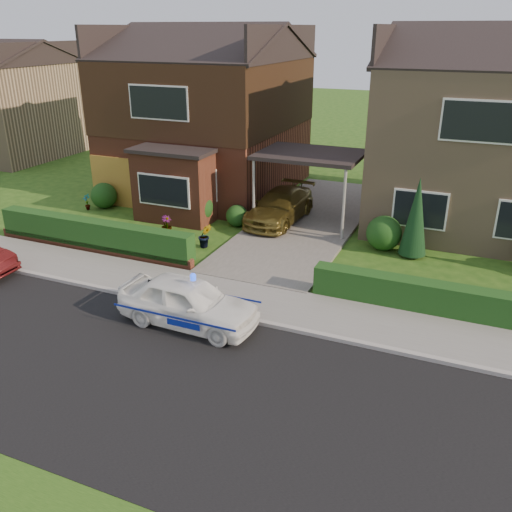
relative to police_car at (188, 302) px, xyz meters
The scene contains 23 objects.
ground 2.48m from the police_car, 79.92° to the right, with size 120.00×120.00×0.00m, color #224913.
road 2.48m from the police_car, 79.92° to the right, with size 60.00×6.00×0.02m, color black.
kerb 0.98m from the police_car, 58.46° to the left, with size 60.00×0.16×0.12m, color #9E9993.
sidewalk 1.88m from the police_car, 76.38° to the left, with size 60.00×2.00×0.10m, color slate.
driveway 8.66m from the police_car, 87.21° to the left, with size 3.80×12.00×0.12m, color #666059.
house_left 13.11m from the police_car, 114.93° to the left, with size 7.50×9.53×7.25m.
house_right 13.53m from the police_car, 61.86° to the left, with size 7.50×8.06×7.25m.
carport_link 8.84m from the police_car, 87.20° to the left, with size 3.80×3.00×2.77m.
garage_door 10.91m from the police_car, 135.86° to the left, with size 2.20×0.10×2.10m, color olive.
dwarf_wall 6.14m from the police_car, 151.38° to the left, with size 7.70×0.25×0.36m, color brown.
hedge_left 6.23m from the police_car, 150.17° to the left, with size 7.50×0.55×0.90m, color #113714.
hedge_right 6.93m from the police_car, 25.63° to the left, with size 7.50×0.55×0.80m, color #113714.
shrub_left_far 10.78m from the police_car, 138.55° to the left, with size 1.08×1.08×1.08m, color #113714.
shrub_left_mid 7.80m from the police_car, 117.30° to the left, with size 1.32×1.32×1.32m, color #113714.
shrub_left_near 7.50m from the police_car, 105.30° to the left, with size 0.84×0.84×0.84m, color #113714.
shrub_right_near 7.91m from the police_car, 62.77° to the left, with size 1.20×1.20×1.20m, color #113714.
conifer_a 8.28m from the police_car, 55.94° to the left, with size 0.90×0.90×2.60m, color black.
neighbour_left 23.94m from the police_car, 145.15° to the left, with size 6.50×7.00×5.20m, color #A08362.
police_car is the anchor object (origin of this frame).
driveway_car 8.17m from the police_car, 94.07° to the left, with size 1.65×4.06×1.18m, color brown.
potted_plant_a 10.85m from the police_car, 142.28° to the left, with size 0.35×0.24×0.67m, color gray.
potted_plant_b 5.26m from the police_car, 113.28° to the left, with size 0.46×0.37×0.85m, color gray.
potted_plant_c 6.72m from the police_car, 126.36° to the left, with size 0.39×0.39×0.70m, color gray.
Camera 1 is at (5.90, -8.16, 7.06)m, focal length 38.00 mm.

